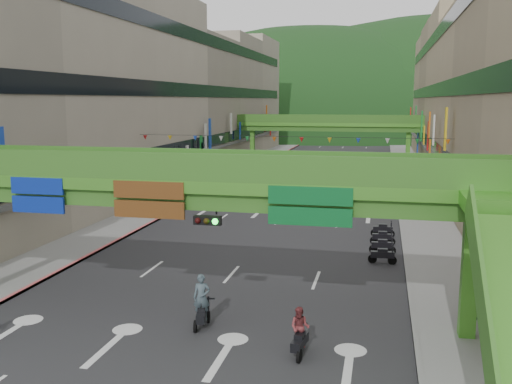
{
  "coord_description": "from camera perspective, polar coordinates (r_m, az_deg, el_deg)",
  "views": [
    {
      "loc": [
        7.6,
        -16.14,
        9.16
      ],
      "look_at": [
        0.0,
        18.0,
        3.5
      ],
      "focal_mm": 40.0,
      "sensor_mm": 36.0,
      "label": 1
    }
  ],
  "objects": [
    {
      "name": "scooter_rider_near",
      "position": [
        23.57,
        -5.45,
        -10.94
      ],
      "size": [
        0.76,
        1.59,
        2.23
      ],
      "color": "black",
      "rests_on": "ground"
    },
    {
      "name": "overpass_far",
      "position": [
        81.58,
        7.24,
        6.48
      ],
      "size": [
        28.0,
        2.2,
        7.1
      ],
      "color": "#4C9E2D",
      "rests_on": "ground"
    },
    {
      "name": "sidewalk_right",
      "position": [
        66.84,
        15.35,
        1.05
      ],
      "size": [
        4.0,
        140.0,
        0.15
      ],
      "primitive_type": "cube",
      "color": "gray",
      "rests_on": "ground"
    },
    {
      "name": "ground",
      "position": [
        20.05,
        -11.85,
        -18.19
      ],
      "size": [
        320.0,
        320.0,
        0.0
      ],
      "primitive_type": "plane",
      "color": "black",
      "rests_on": "ground"
    },
    {
      "name": "pedestrian_red",
      "position": [
        28.47,
        21.5,
        -8.31
      ],
      "size": [
        0.91,
        0.72,
        1.82
      ],
      "primitive_type": "imported",
      "rotation": [
        0.0,
        0.0,
        0.03
      ],
      "color": "red",
      "rests_on": "ground"
    },
    {
      "name": "scooter_rider_mid",
      "position": [
        21.14,
        4.41,
        -13.74
      ],
      "size": [
        0.79,
        1.6,
        1.84
      ],
      "color": "black",
      "rests_on": "ground"
    },
    {
      "name": "car_yellow",
      "position": [
        66.94,
        9.51,
        1.8
      ],
      "size": [
        2.04,
        4.24,
        1.4
      ],
      "primitive_type": "imported",
      "rotation": [
        0.0,
        0.0,
        -0.1
      ],
      "color": "gold",
      "rests_on": "ground"
    },
    {
      "name": "bunting_string",
      "position": [
        46.87,
        3.2,
        5.26
      ],
      "size": [
        26.0,
        0.36,
        0.47
      ],
      "color": "black",
      "rests_on": "ground"
    },
    {
      "name": "parked_scooter_row",
      "position": [
        36.28,
        12.55,
        -4.8
      ],
      "size": [
        1.6,
        7.15,
        1.08
      ],
      "color": "black",
      "rests_on": "ground"
    },
    {
      "name": "pedestrian_blue",
      "position": [
        54.01,
        14.73,
        -0.06
      ],
      "size": [
        0.74,
        0.5,
        1.52
      ],
      "primitive_type": "imported",
      "rotation": [
        0.0,
        0.0,
        3.08
      ],
      "color": "#2A3C52",
      "rests_on": "ground"
    },
    {
      "name": "hill_right",
      "position": [
        197.12,
        17.71,
        6.09
      ],
      "size": [
        208.0,
        176.0,
        128.0
      ],
      "primitive_type": "ellipsoid",
      "color": "#1C4419",
      "rests_on": "ground"
    },
    {
      "name": "overpass_near",
      "position": [
        22.87,
        -4.59,
        -0.79
      ],
      "size": [
        28.0,
        12.27,
        7.1
      ],
      "color": "#4C9E2D",
      "rests_on": "ground"
    },
    {
      "name": "building_row_right",
      "position": [
        67.1,
        22.55,
        8.75
      ],
      "size": [
        12.8,
        95.0,
        19.0
      ],
      "color": "gray",
      "rests_on": "ground"
    },
    {
      "name": "car_silver",
      "position": [
        53.55,
        -1.12,
        0.18
      ],
      "size": [
        2.12,
        4.82,
        1.54
      ],
      "primitive_type": "imported",
      "rotation": [
        0.0,
        0.0,
        0.11
      ],
      "color": "gray",
      "rests_on": "ground"
    },
    {
      "name": "hill_left",
      "position": [
        177.82,
        5.27,
        6.2
      ],
      "size": [
        168.0,
        140.0,
        112.0
      ],
      "primitive_type": "ellipsoid",
      "color": "#1C4419",
      "rests_on": "ground"
    },
    {
      "name": "road_slab",
      "position": [
        67.2,
        5.94,
        1.32
      ],
      "size": [
        18.0,
        140.0,
        0.02
      ],
      "primitive_type": "cube",
      "color": "#28282B",
      "rests_on": "ground"
    },
    {
      "name": "pedestrian_dark",
      "position": [
        25.86,
        21.13,
        -10.3
      ],
      "size": [
        1.02,
        0.69,
        1.61
      ],
      "primitive_type": "imported",
      "rotation": [
        0.0,
        0.0,
        -0.35
      ],
      "color": "#20202A",
      "rests_on": "ground"
    },
    {
      "name": "curb_right",
      "position": [
        66.77,
        13.72,
        1.12
      ],
      "size": [
        0.2,
        140.0,
        0.18
      ],
      "primitive_type": "cube",
      "color": "gray",
      "rests_on": "ground"
    },
    {
      "name": "scooter_rider_far",
      "position": [
        53.79,
        -2.38,
        0.46
      ],
      "size": [
        0.87,
        1.6,
        1.99
      ],
      "color": "maroon",
      "rests_on": "ground"
    },
    {
      "name": "building_row_left",
      "position": [
        71.26,
        -9.43,
        9.31
      ],
      "size": [
        12.8,
        95.0,
        19.0
      ],
      "color": "#9E937F",
      "rests_on": "ground"
    },
    {
      "name": "curb_left",
      "position": [
        68.81,
        -1.61,
        1.61
      ],
      "size": [
        0.2,
        140.0,
        0.18
      ],
      "primitive_type": "cube",
      "color": "#CC5959",
      "rests_on": "ground"
    },
    {
      "name": "sidewalk_left",
      "position": [
        69.3,
        -3.13,
        1.64
      ],
      "size": [
        4.0,
        140.0,
        0.15
      ],
      "primitive_type": "cube",
      "color": "gray",
      "rests_on": "ground"
    }
  ]
}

